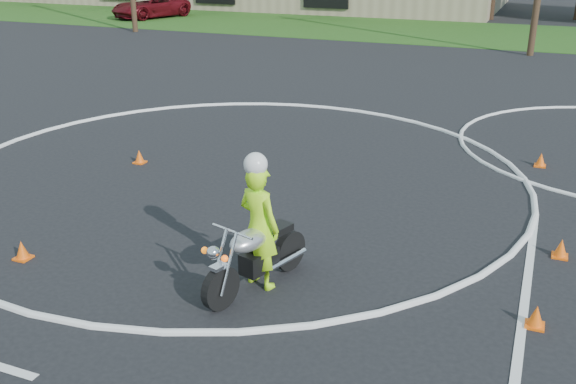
% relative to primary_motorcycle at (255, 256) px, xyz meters
% --- Properties ---
extents(ground, '(120.00, 120.00, 0.00)m').
position_rel_primary_motorcycle_xyz_m(ground, '(-2.45, 1.25, -0.52)').
color(ground, black).
rests_on(ground, ground).
extents(grass_strip, '(120.00, 10.00, 0.02)m').
position_rel_primary_motorcycle_xyz_m(grass_strip, '(-2.45, 28.25, -0.51)').
color(grass_strip, '#1E4714').
rests_on(grass_strip, ground).
extents(course_markings, '(19.05, 19.05, 0.12)m').
position_rel_primary_motorcycle_xyz_m(course_markings, '(-0.28, 5.60, -0.51)').
color(course_markings, silver).
rests_on(course_markings, ground).
extents(primary_motorcycle, '(0.94, 1.98, 1.07)m').
position_rel_primary_motorcycle_xyz_m(primary_motorcycle, '(0.00, 0.00, 0.00)').
color(primary_motorcycle, black).
rests_on(primary_motorcycle, ground).
extents(rider_primary_grp, '(0.76, 0.61, 1.99)m').
position_rel_primary_motorcycle_xyz_m(rider_primary_grp, '(0.01, 0.14, 0.44)').
color(rider_primary_grp, '#B0FE1A').
rests_on(rider_primary_grp, ground).
extents(pickup_grp, '(3.85, 5.55, 1.41)m').
position_rel_primary_motorcycle_xyz_m(pickup_grp, '(-20.32, 28.13, 0.18)').
color(pickup_grp, '#540910').
rests_on(pickup_grp, ground).
extents(traffic_cones, '(17.44, 9.41, 0.30)m').
position_rel_primary_motorcycle_xyz_m(traffic_cones, '(3.64, 4.29, -0.39)').
color(traffic_cones, '#F65A0C').
rests_on(traffic_cones, ground).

